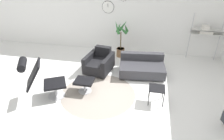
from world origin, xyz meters
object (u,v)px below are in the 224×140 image
ottoman (84,83)px  couch_low (142,67)px  lounge_chair (39,76)px  potted_plant (121,41)px  side_table (157,90)px  armchair_red (99,63)px  shelf_unit (206,31)px

ottoman → couch_low: (1.45, 1.27, -0.06)m
lounge_chair → potted_plant: size_ratio=0.84×
potted_plant → side_table: bearing=-62.5°
couch_low → side_table: (0.44, -1.37, 0.17)m
ottoman → armchair_red: (0.12, 1.17, -0.01)m
lounge_chair → couch_low: size_ratio=0.79×
armchair_red → side_table: bearing=153.0°
couch_low → ottoman: bearing=35.2°
ottoman → side_table: size_ratio=1.16×
shelf_unit → armchair_red: bearing=-156.2°
side_table → armchair_red: bearing=144.5°
ottoman → shelf_unit: bearing=37.5°
couch_low → shelf_unit: shelf_unit is taller
lounge_chair → couch_low: lounge_chair is taller
couch_low → shelf_unit: size_ratio=0.89×
couch_low → side_table: 1.45m
armchair_red → side_table: size_ratio=2.34×
ottoman → armchair_red: 1.18m
lounge_chair → armchair_red: 2.04m
ottoman → armchair_red: size_ratio=0.49×
potted_plant → shelf_unit: bearing=5.2°
lounge_chair → side_table: lounge_chair is taller
armchair_red → side_table: armchair_red is taller
lounge_chair → armchair_red: lounge_chair is taller
ottoman → shelf_unit: 4.40m
armchair_red → potted_plant: bearing=-103.7°
side_table → shelf_unit: 3.21m
ottoman → side_table: side_table is taller
lounge_chair → potted_plant: bearing=123.6°
shelf_unit → ottoman: bearing=-142.5°
side_table → potted_plant: potted_plant is taller
armchair_red → ottoman: bearing=92.8°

